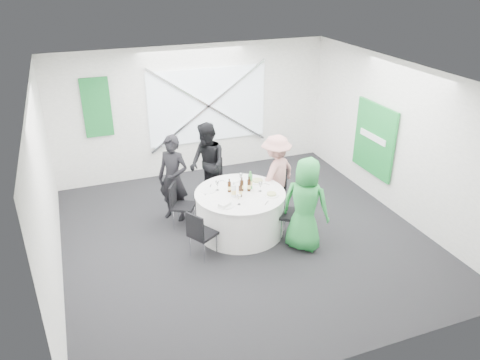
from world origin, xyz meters
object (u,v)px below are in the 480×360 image
object	(u,v)px
banquet_table	(240,212)
person_woman_green	(306,205)
chair_back_right	(275,185)
green_water_bottle	(250,182)
chair_front_right	(299,210)
chair_back_left	(179,202)
person_woman_pink	(276,174)
chair_back	(215,178)
person_man_back	(207,164)
clear_water_bottle	(234,191)
chair_front_left	(200,232)
person_man_back_left	(173,178)

from	to	relation	value
banquet_table	person_woman_green	size ratio (longest dim) A/B	0.98
chair_back_right	green_water_bottle	xyz separation A→B (m)	(-0.68, -0.43, 0.39)
chair_front_right	chair_back_left	bearing A→B (deg)	-86.99
banquet_table	green_water_bottle	xyz separation A→B (m)	(0.22, 0.09, 0.51)
chair_back_left	person_woman_pink	xyz separation A→B (m)	(1.83, -0.08, 0.28)
chair_back	chair_back_right	world-z (taller)	chair_back
chair_front_right	person_man_back	xyz separation A→B (m)	(-1.03, 1.84, 0.25)
person_woman_pink	person_woman_green	xyz separation A→B (m)	(-0.08, -1.31, 0.04)
person_man_back	clear_water_bottle	distance (m)	1.34
chair_front_left	green_water_bottle	distance (m)	1.34
person_man_back_left	person_man_back	xyz separation A→B (m)	(0.75, 0.38, 0.00)
chair_front_left	clear_water_bottle	distance (m)	0.94
chair_front_right	clear_water_bottle	world-z (taller)	clear_water_bottle
banquet_table	person_woman_pink	distance (m)	1.07
chair_front_left	person_man_back	size ratio (longest dim) A/B	0.51
chair_front_left	person_woman_green	xyz separation A→B (m)	(1.70, -0.31, 0.32)
chair_back_left	chair_front_right	bearing A→B (deg)	-92.84
banquet_table	chair_front_right	size ratio (longest dim) A/B	1.62
chair_front_right	banquet_table	bearing A→B (deg)	-90.00
person_man_back	person_woman_pink	distance (m)	1.33
person_woman_green	banquet_table	bearing A→B (deg)	-0.00
banquet_table	clear_water_bottle	world-z (taller)	clear_water_bottle
chair_front_left	green_water_bottle	size ratio (longest dim) A/B	2.55
banquet_table	person_woman_pink	xyz separation A→B (m)	(0.89, 0.47, 0.38)
chair_front_left	person_man_back	bearing A→B (deg)	-52.15
person_man_back_left	person_man_back	bearing A→B (deg)	68.46
chair_front_left	person_woman_pink	bearing A→B (deg)	-91.50
chair_back	person_man_back_left	size ratio (longest dim) A/B	0.53
clear_water_bottle	person_woman_pink	bearing A→B (deg)	28.84
chair_front_right	clear_water_bottle	distance (m)	1.15
green_water_bottle	person_woman_green	bearing A→B (deg)	-57.76
chair_front_left	green_water_bottle	world-z (taller)	green_water_bottle
chair_front_right	chair_front_left	size ratio (longest dim) A/B	1.16
person_woman_pink	green_water_bottle	size ratio (longest dim) A/B	4.67
chair_back_right	chair_front_right	size ratio (longest dim) A/B	0.88
chair_back_left	chair_back_right	bearing A→B (deg)	-60.59
chair_front_right	person_man_back_left	size ratio (longest dim) A/B	0.60
chair_back	chair_front_right	world-z (taller)	chair_front_right
banquet_table	person_woman_pink	size ratio (longest dim) A/B	1.03
banquet_table	chair_back	distance (m)	1.24
green_water_bottle	clear_water_bottle	size ratio (longest dim) A/B	1.16
chair_front_left	person_man_back_left	distance (m)	1.43
clear_water_bottle	person_man_back_left	bearing A→B (deg)	130.00
chair_back_right	person_woman_green	bearing A→B (deg)	-34.05
chair_back	chair_back_right	distance (m)	1.19
chair_back	green_water_bottle	xyz separation A→B (m)	(0.27, -1.15, 0.39)
chair_back_left	person_man_back_left	world-z (taller)	person_man_back_left
person_man_back_left	person_man_back	distance (m)	0.84
chair_back_left	person_man_back	bearing A→B (deg)	-17.00
chair_back_right	person_woman_green	world-z (taller)	person_woman_green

